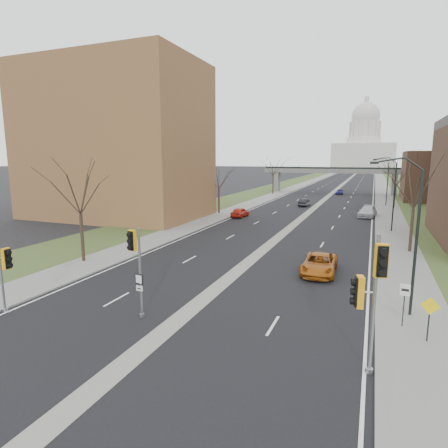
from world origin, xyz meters
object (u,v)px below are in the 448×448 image
Objects in this scene: car_right_near at (319,264)px; car_right_mid at (368,212)px; car_right_far at (340,192)px; car_left_near at (240,212)px; car_left_far at (305,202)px; signal_pole_right at (371,286)px; warning_sign at (429,313)px; signal_pole_median at (136,257)px; speed_limit_sign at (404,297)px.

car_right_mid reaches higher than car_right_near.
car_right_near is 1.40× the size of car_right_far.
car_left_near is 17.62m from car_left_far.
car_right_mid is (-0.70, 44.23, -3.04)m from signal_pole_right.
car_right_mid reaches higher than car_left_near.
car_right_far is at bearing 92.13° from car_right_near.
warning_sign is at bearing 110.15° from car_left_far.
warning_sign is 0.58× the size of car_right_far.
car_right_mid is at bearing 83.94° from signal_pole_median.
speed_limit_sign is at bearing 109.51° from car_left_far.
warning_sign reaches higher than car_left_near.
signal_pole_median is at bearing 93.91° from car_left_far.
speed_limit_sign reaches higher than car_left_near.
car_right_near is (14.78, -23.82, 0.02)m from car_left_near.
signal_pole_median is at bearing -96.77° from car_right_mid.
warning_sign is 0.42× the size of car_right_near.
car_left_near is 0.78× the size of car_right_mid.
car_right_far is (4.00, 25.53, -0.03)m from car_left_far.
signal_pole_right is 14.15m from car_right_near.
speed_limit_sign is (1.70, 5.35, -2.15)m from signal_pole_right.
signal_pole_median is at bearing 160.10° from signal_pole_right.
car_right_near is 65.73m from car_right_far.
signal_pole_median reaches higher than speed_limit_sign.
signal_pole_median is 77.89m from car_right_far.
car_right_mid is (-3.39, 40.27, -0.77)m from warning_sign.
car_right_mid is at bearing -156.13° from car_left_near.
signal_pole_median is 1.19× the size of car_left_near.
car_left_far is at bearing -110.60° from car_left_near.
car_right_near is (-5.31, 7.98, -0.94)m from speed_limit_sign.
car_right_near is 0.98× the size of car_right_mid.
signal_pole_right reaches higher than car_right_far.
speed_limit_sign is 49.88m from car_left_far.
speed_limit_sign reaches higher than car_right_near.
signal_pole_right reaches higher than warning_sign.
car_right_far is (-7.61, 78.94, -3.19)m from signal_pole_right.
car_right_mid reaches higher than car_left_far.
car_right_mid is (11.02, 43.02, -2.72)m from signal_pole_median.
signal_pole_right is 2.65× the size of warning_sign.
car_right_far is at bearing 102.28° from speed_limit_sign.
car_left_near is at bearing 108.82° from signal_pole_median.
car_left_far is at bearing -98.70° from car_right_far.
signal_pole_right is at bearing -112.40° from warning_sign.
speed_limit_sign is 1.03× the size of warning_sign.
signal_pole_right reaches higher than car_right_mid.
car_left_near is at bearing 71.39° from car_left_far.
warning_sign is (0.99, -1.39, -0.13)m from speed_limit_sign.
warning_sign is at bearing -77.59° from car_right_mid.
car_left_near is (-21.08, 33.19, -0.83)m from warning_sign.
car_right_far is (-10.29, 74.98, -0.91)m from warning_sign.
car_left_near reaches higher than car_left_far.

